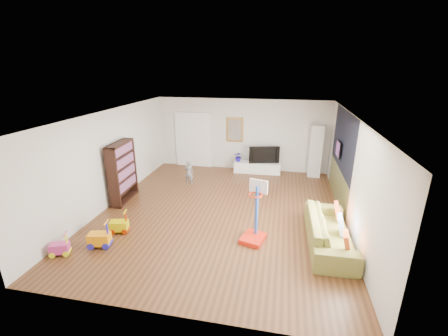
% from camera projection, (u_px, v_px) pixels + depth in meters
% --- Properties ---
extents(floor, '(6.50, 7.50, 0.00)m').
position_uv_depth(floor, '(221.00, 211.00, 8.35)').
color(floor, brown).
rests_on(floor, ground).
extents(ceiling, '(6.50, 7.50, 0.00)m').
position_uv_depth(ceiling, '(221.00, 115.00, 7.47)').
color(ceiling, white).
rests_on(ceiling, ground).
extents(wall_back, '(6.50, 0.00, 2.70)m').
position_uv_depth(wall_back, '(241.00, 135.00, 11.38)').
color(wall_back, beige).
rests_on(wall_back, ground).
extents(wall_front, '(6.50, 0.00, 2.70)m').
position_uv_depth(wall_front, '(169.00, 245.00, 4.44)').
color(wall_front, white).
rests_on(wall_front, ground).
extents(wall_left, '(0.00, 7.50, 2.70)m').
position_uv_depth(wall_left, '(110.00, 158.00, 8.52)').
color(wall_left, silver).
rests_on(wall_left, ground).
extents(wall_right, '(0.00, 7.50, 2.70)m').
position_uv_depth(wall_right, '(351.00, 174.00, 7.30)').
color(wall_right, silver).
rests_on(wall_right, ground).
extents(navy_accent, '(0.01, 3.20, 1.70)m').
position_uv_depth(navy_accent, '(343.00, 141.00, 8.44)').
color(navy_accent, black).
rests_on(navy_accent, wall_right).
extents(olive_wainscot, '(0.01, 3.20, 1.00)m').
position_uv_depth(olive_wainscot, '(337.00, 185.00, 8.88)').
color(olive_wainscot, brown).
rests_on(olive_wainscot, wall_right).
extents(doorway, '(1.45, 0.06, 2.10)m').
position_uv_depth(doorway, '(193.00, 140.00, 11.80)').
color(doorway, white).
rests_on(doorway, ground).
extents(painting_back, '(0.62, 0.06, 0.92)m').
position_uv_depth(painting_back, '(235.00, 130.00, 11.33)').
color(painting_back, gold).
rests_on(painting_back, wall_back).
extents(artwork_right, '(0.04, 0.56, 0.46)m').
position_uv_depth(artwork_right, '(338.00, 149.00, 8.73)').
color(artwork_right, '#7F3F8C').
rests_on(artwork_right, wall_right).
extents(media_console, '(1.74, 0.48, 0.40)m').
position_uv_depth(media_console, '(257.00, 168.00, 11.30)').
color(media_console, white).
rests_on(media_console, ground).
extents(tall_cabinet, '(0.46, 0.46, 1.89)m').
position_uv_depth(tall_cabinet, '(316.00, 151.00, 10.74)').
color(tall_cabinet, silver).
rests_on(tall_cabinet, ground).
extents(bookshelf, '(0.39, 1.23, 1.78)m').
position_uv_depth(bookshelf, '(122.00, 172.00, 8.79)').
color(bookshelf, black).
rests_on(bookshelf, ground).
extents(sofa, '(0.95, 2.35, 0.68)m').
position_uv_depth(sofa, '(329.00, 231.00, 6.72)').
color(sofa, olive).
rests_on(sofa, ground).
extents(basketball_hoop, '(0.64, 0.72, 1.45)m').
position_uv_depth(basketball_hoop, '(254.00, 213.00, 6.74)').
color(basketball_hoop, red).
rests_on(basketball_hoop, ground).
extents(ride_on_yellow, '(0.47, 0.35, 0.56)m').
position_uv_depth(ride_on_yellow, '(119.00, 222.00, 7.23)').
color(ride_on_yellow, '#D5CD01').
rests_on(ride_on_yellow, ground).
extents(ride_on_orange, '(0.51, 0.38, 0.62)m').
position_uv_depth(ride_on_orange, '(99.00, 234.00, 6.65)').
color(ride_on_orange, '#FB9809').
rests_on(ride_on_orange, ground).
extents(ride_on_pink, '(0.44, 0.36, 0.51)m').
position_uv_depth(ride_on_pink, '(59.00, 244.00, 6.38)').
color(ride_on_pink, '#D2388E').
rests_on(ride_on_pink, ground).
extents(child, '(0.31, 0.21, 0.84)m').
position_uv_depth(child, '(189.00, 172.00, 10.14)').
color(child, slate).
rests_on(child, ground).
extents(tv, '(1.13, 0.41, 0.65)m').
position_uv_depth(tv, '(264.00, 154.00, 11.14)').
color(tv, black).
rests_on(tv, media_console).
extents(vase_plant, '(0.36, 0.31, 0.39)m').
position_uv_depth(vase_plant, '(239.00, 156.00, 11.31)').
color(vase_plant, '#1C109B').
rests_on(vase_plant, media_console).
extents(pillow_left, '(0.14, 0.37, 0.36)m').
position_uv_depth(pillow_left, '(347.00, 241.00, 5.97)').
color(pillow_left, '#CE521F').
rests_on(pillow_left, sofa).
extents(pillow_center, '(0.14, 0.40, 0.39)m').
position_uv_depth(pillow_center, '(341.00, 224.00, 6.61)').
color(pillow_center, silver).
rests_on(pillow_center, sofa).
extents(pillow_right, '(0.13, 0.38, 0.37)m').
position_uv_depth(pillow_right, '(337.00, 211.00, 7.23)').
color(pillow_right, '#B43D18').
rests_on(pillow_right, sofa).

